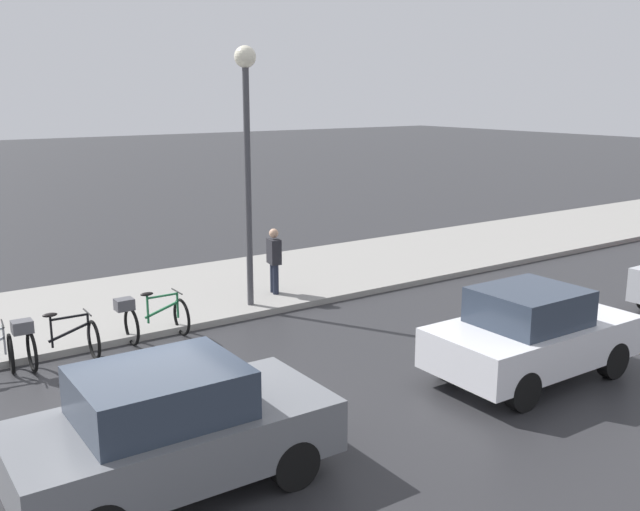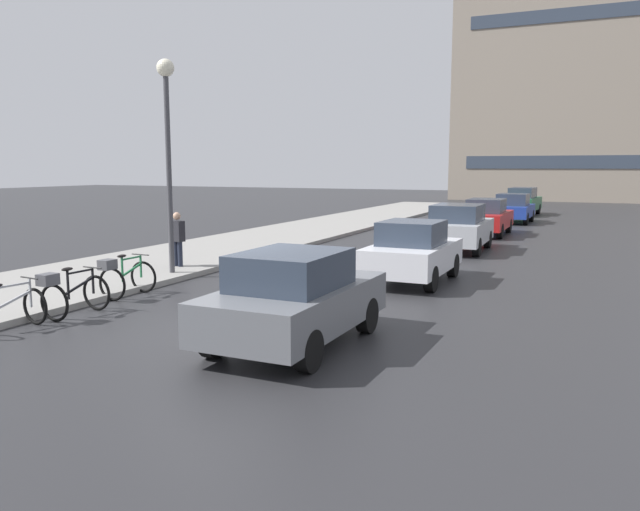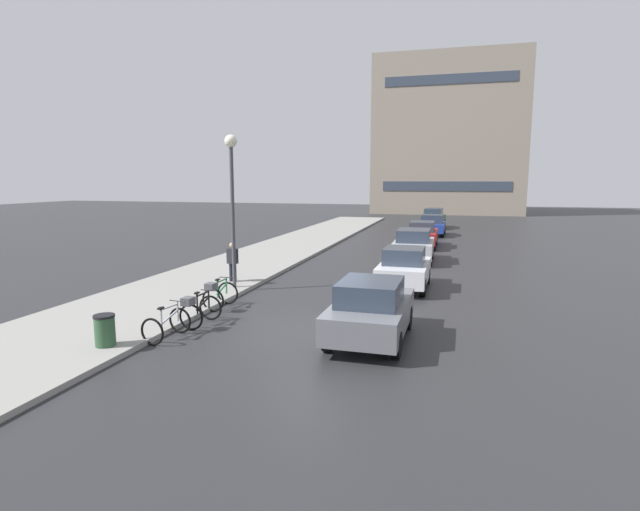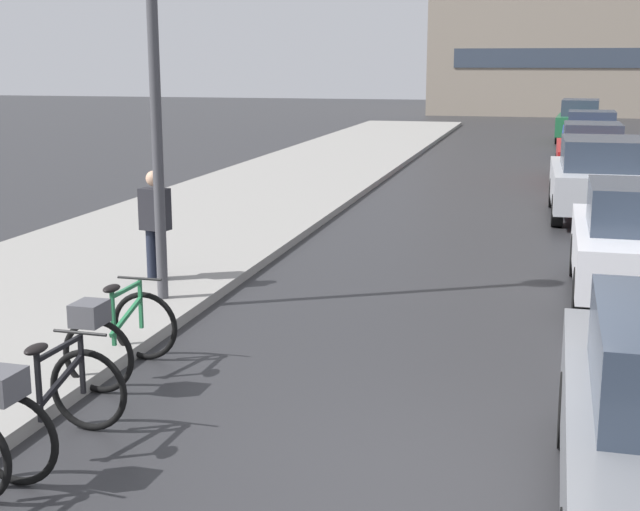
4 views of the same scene
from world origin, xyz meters
name	(u,v)px [view 2 (image 2 of 4)]	position (x,y,z in m)	size (l,w,h in m)	color
ground_plane	(216,330)	(0.00, 0.00, 0.00)	(140.00, 140.00, 0.00)	#28282B
sidewalk_kerb	(231,246)	(-6.00, 10.00, 0.07)	(4.80, 60.00, 0.14)	gray
bicycle_nearest	(8,310)	(-3.40, -1.63, 0.39)	(0.84, 1.24, 0.93)	black
bicycle_second	(70,292)	(-3.17, -0.37, 0.51)	(0.78, 1.41, 1.02)	black
bicycle_third	(124,276)	(-3.50, 1.53, 0.51)	(0.76, 1.36, 1.01)	black
car_grey	(295,298)	(1.75, -0.27, 0.80)	(1.90, 3.92, 1.60)	slate
car_white	(413,252)	(1.95, 6.17, 0.79)	(1.83, 3.73, 1.60)	silver
car_silver	(458,227)	(1.75, 12.72, 0.84)	(2.02, 4.00, 1.66)	#B2B5BA
car_red	(486,217)	(1.79, 18.45, 0.79)	(1.79, 4.28, 1.59)	#AD1919
car_blue	(513,208)	(2.06, 25.20, 0.78)	(1.93, 3.75, 1.56)	navy
car_green	(523,201)	(1.89, 31.15, 0.85)	(1.94, 4.34, 1.70)	#1E6038
pedestrian	(177,238)	(-4.66, 5.07, 0.96)	(0.44, 0.31, 1.70)	#1E2333
streetlamp	(167,126)	(-4.16, 4.14, 4.03)	(0.46, 0.46, 5.74)	#424247
building_facade_main	(561,97)	(2.43, 52.93, 9.34)	(17.77, 11.03, 18.67)	gray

